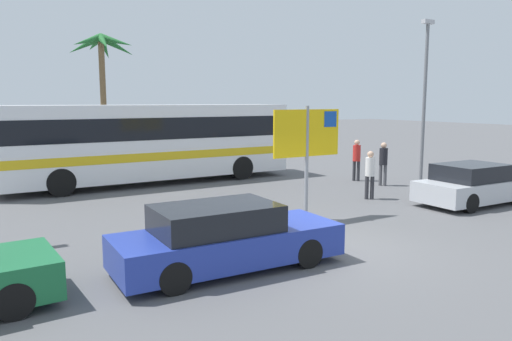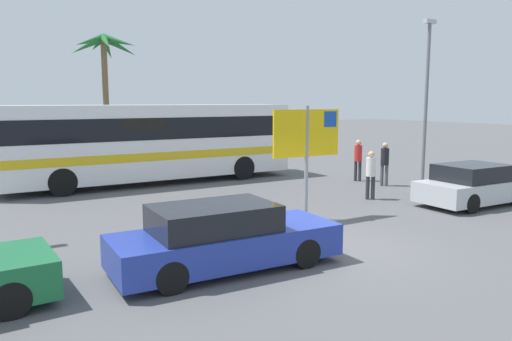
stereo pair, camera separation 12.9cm
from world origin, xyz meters
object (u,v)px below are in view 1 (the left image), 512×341
Objects in this scene: bus_front_coach at (149,139)px; pedestrian_crossing_lot at (383,160)px; pedestrian_by_bus at (357,157)px; car_blue at (225,238)px; ferry_sign at (308,137)px; pedestrian_near_sign at (370,171)px; car_silver at (474,185)px.

bus_front_coach reaches higher than pedestrian_crossing_lot.
pedestrian_by_bus is (-0.07, 1.44, 0.01)m from pedestrian_crossing_lot.
bus_front_coach is 2.55× the size of car_blue.
pedestrian_by_bus is at bearing 36.70° from ferry_sign.
pedestrian_crossing_lot is (5.96, 2.91, -1.31)m from ferry_sign.
pedestrian_near_sign is at bearing -53.77° from bus_front_coach.
pedestrian_near_sign reaches higher than car_blue.
car_blue is 8.34m from pedestrian_near_sign.
bus_front_coach is 7.11× the size of pedestrian_near_sign.
car_blue is (-2.25, -10.82, -1.15)m from bus_front_coach.
bus_front_coach reaches higher than pedestrian_by_bus.
pedestrian_crossing_lot is (9.89, 5.38, 0.38)m from car_blue.
ferry_sign reaches higher than car_silver.
car_silver is 2.50× the size of pedestrian_near_sign.
bus_front_coach is 11.11m from car_blue.
pedestrian_by_bus reaches higher than car_silver.
bus_front_coach is 6.84× the size of pedestrian_crossing_lot.
ferry_sign reaches higher than pedestrian_crossing_lot.
pedestrian_near_sign is 0.96× the size of pedestrian_crossing_lot.
ferry_sign reaches higher than car_blue.
car_silver is 3.31m from pedestrian_near_sign.
pedestrian_by_bus reaches higher than car_blue.
pedestrian_by_bus is at bearing -27.90° from bus_front_coach.
pedestrian_crossing_lot is at bearing 164.83° from pedestrian_near_sign.
bus_front_coach is 9.41m from pedestrian_crossing_lot.
ferry_sign is 1.85× the size of pedestrian_by_bus.
ferry_sign reaches higher than pedestrian_near_sign.
pedestrian_crossing_lot is at bearing -118.89° from pedestrian_by_bus.
ferry_sign is at bearing 170.33° from car_silver.
bus_front_coach is 8.59m from pedestrian_by_bus.
ferry_sign is at bearing -78.63° from bus_front_coach.
pedestrian_near_sign is 3.91m from pedestrian_by_bus.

